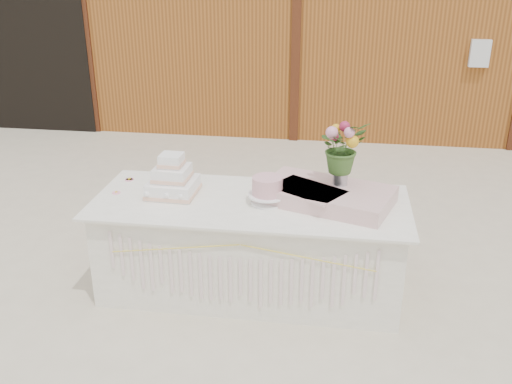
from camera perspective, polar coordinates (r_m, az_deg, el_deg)
ground at (r=4.69m, az=-0.55°, el=-9.55°), size 80.00×80.00×0.00m
barn at (r=9.96m, az=5.01°, el=17.97°), size 12.60×4.60×3.30m
cake_table at (r=4.49m, az=-0.58°, el=-5.42°), size 2.40×1.00×0.77m
wedding_cake at (r=4.45m, az=-8.33°, el=1.10°), size 0.38×0.38×0.33m
pink_cake_stand at (r=4.25m, az=1.15°, el=0.31°), size 0.29×0.29×0.21m
satin_runner at (r=4.32m, az=7.05°, el=-0.28°), size 1.08×0.83×0.12m
flower_vase at (r=4.34m, az=8.43°, el=1.68°), size 0.11×0.11×0.15m
bouquet at (r=4.25m, az=8.65°, el=5.10°), size 0.47×0.46×0.39m
loose_flowers at (r=4.69m, az=-12.54°, el=0.56°), size 0.24×0.35×0.02m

